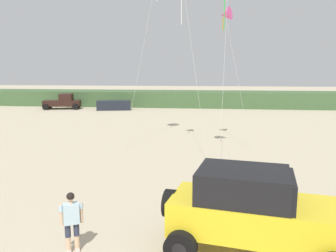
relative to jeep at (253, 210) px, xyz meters
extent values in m
cube|color=#426038|center=(-6.38, 38.22, -0.16)|extent=(90.00, 6.58, 2.08)
cube|color=yellow|center=(0.07, -0.01, -0.19)|extent=(4.65, 2.55, 0.90)
cube|color=yellow|center=(1.70, -0.29, 0.18)|extent=(1.37, 1.85, 0.12)
cube|color=black|center=(-0.28, 0.05, 0.66)|extent=(2.56, 2.12, 0.80)
cube|color=black|center=(0.91, -0.15, 0.62)|extent=(0.38, 1.67, 0.72)
cylinder|color=black|center=(-2.22, 0.38, -0.09)|extent=(0.43, 0.81, 0.77)
cylinder|color=black|center=(1.97, 0.71, -0.78)|extent=(0.88, 0.44, 0.84)
cylinder|color=black|center=(1.97, 0.71, -0.78)|extent=(0.43, 0.38, 0.38)
cylinder|color=black|center=(-1.48, 1.30, -0.78)|extent=(0.88, 0.44, 0.84)
cylinder|color=black|center=(-1.48, 1.30, -0.78)|extent=(0.43, 0.38, 0.38)
cylinder|color=black|center=(-1.83, -0.73, -0.78)|extent=(0.88, 0.44, 0.84)
cylinder|color=black|center=(-1.83, -0.73, -0.78)|extent=(0.43, 0.38, 0.38)
cylinder|color=#DBB28E|center=(-4.81, -0.62, -0.95)|extent=(0.14, 0.14, 0.49)
cylinder|color=#2D3347|center=(-4.81, -0.62, -0.56)|extent=(0.15, 0.15, 0.36)
cube|color=silver|center=(-4.83, -0.58, -1.15)|extent=(0.22, 0.28, 0.10)
cylinder|color=#DBB28E|center=(-4.62, -0.52, -0.95)|extent=(0.14, 0.14, 0.49)
cylinder|color=#2D3347|center=(-4.62, -0.52, -0.56)|extent=(0.15, 0.15, 0.36)
cube|color=silver|center=(-4.64, -0.48, -1.15)|extent=(0.22, 0.28, 0.10)
cube|color=silver|center=(-4.71, -0.57, -0.11)|extent=(0.47, 0.41, 0.54)
cylinder|color=#DBB28E|center=(-4.94, -0.69, -0.12)|extent=(0.09, 0.09, 0.56)
cylinder|color=silver|center=(-4.94, -0.69, 0.07)|extent=(0.11, 0.11, 0.16)
cylinder|color=#DBB28E|center=(-4.49, -0.45, -0.12)|extent=(0.09, 0.09, 0.56)
cylinder|color=silver|center=(-4.49, -0.45, 0.07)|extent=(0.11, 0.11, 0.16)
cylinder|color=#DBB28E|center=(-4.71, -0.57, 0.20)|extent=(0.10, 0.10, 0.08)
sphere|color=#DBB28E|center=(-4.71, -0.57, 0.34)|extent=(0.21, 0.21, 0.21)
sphere|color=black|center=(-4.71, -0.58, 0.36)|extent=(0.21, 0.21, 0.21)
cube|color=black|center=(-20.12, 32.33, -0.44)|extent=(4.90, 2.84, 0.76)
cube|color=black|center=(-19.58, 32.45, 0.36)|extent=(1.95, 2.10, 0.84)
cylinder|color=black|center=(-18.54, 33.75, -0.82)|extent=(0.80, 0.42, 0.76)
cylinder|color=black|center=(-18.09, 31.70, -0.82)|extent=(0.80, 0.42, 0.76)
cylinder|color=black|center=(-22.15, 32.96, -0.82)|extent=(0.80, 0.42, 0.76)
cylinder|color=black|center=(-21.70, 30.91, -0.82)|extent=(0.80, 0.42, 0.76)
cube|color=#1E232D|center=(-13.15, 32.10, -0.60)|extent=(4.48, 2.61, 1.20)
cylinder|color=silver|center=(-5.47, 12.49, 4.56)|extent=(2.04, 1.68, 11.42)
cylinder|color=green|center=(-0.50, 9.49, 6.64)|extent=(0.05, 0.17, 1.92)
cylinder|color=silver|center=(-0.53, 7.47, 3.37)|extent=(0.37, 4.06, 9.04)
cylinder|color=white|center=(-2.91, 11.88, 7.17)|extent=(0.05, 0.19, 1.67)
cylinder|color=silver|center=(-1.98, 10.05, 3.53)|extent=(1.58, 3.67, 9.36)
cone|color=#E04C93|center=(-0.26, 13.42, 7.12)|extent=(1.04, 1.17, 1.14)
cylinder|color=orange|center=(-0.41, 13.42, 6.54)|extent=(0.05, 0.17, 0.78)
cylinder|color=silver|center=(0.59, 12.71, 2.98)|extent=(1.72, 1.45, 8.27)
camera|label=1|loc=(-1.20, -8.30, 3.54)|focal=35.19mm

